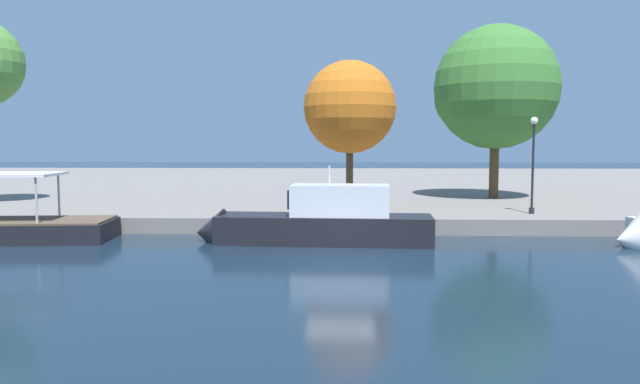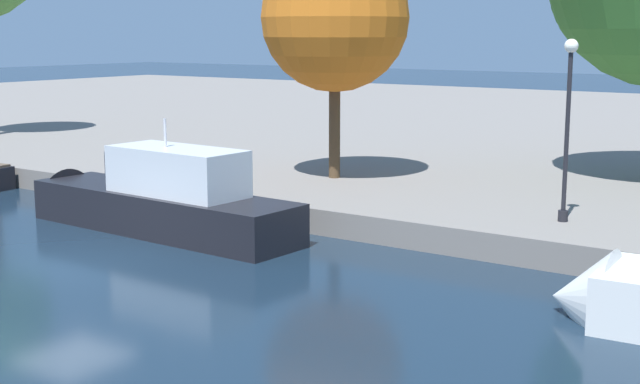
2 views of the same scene
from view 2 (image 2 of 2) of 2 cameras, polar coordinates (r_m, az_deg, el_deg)
The scene contains 5 objects.
ground_plane at distance 23.34m, azimuth -15.75°, elevation -4.48°, with size 220.00×220.00×0.00m, color #142333.
dock_promenade at distance 51.34m, azimuth 14.71°, elevation 3.86°, with size 120.00×55.00×0.76m, color slate.
motor_yacht_2 at distance 26.64m, azimuth -10.71°, elevation -0.87°, with size 10.32×2.66×4.01m.
lamp_post at distance 24.35m, azimuth 15.59°, elevation 4.61°, with size 0.36×0.36×4.84m.
tree_1 at distance 30.77m, azimuth 0.88°, elevation 11.22°, with size 5.05×5.05×8.02m.
Camera 2 is at (17.62, -14.18, 5.77)m, focal length 49.96 mm.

